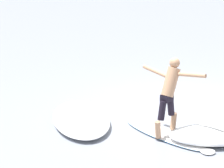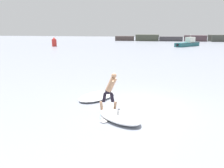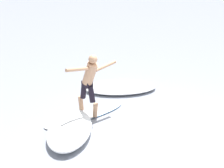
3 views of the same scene
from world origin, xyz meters
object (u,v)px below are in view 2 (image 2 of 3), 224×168
Objects in this scene: fishing_boat_near_jetty at (188,43)px; surfboard at (108,111)px; channel_marker_buoy at (54,42)px; surfer at (111,88)px.

surfboard is at bearing -102.48° from fishing_boat_near_jetty.
surfer is at bearing -61.19° from channel_marker_buoy.
channel_marker_buoy is (-19.49, 35.70, 0.85)m from surfboard.
channel_marker_buoy is (-19.60, 35.64, -0.21)m from surfer.
surfboard is 1.28× the size of channel_marker_buoy.
fishing_boat_near_jetty reaches higher than surfer.
surfboard is at bearing -61.36° from channel_marker_buoy.
surfboard is 0.34× the size of fishing_boat_near_jetty.
channel_marker_buoy is (-28.67, -5.75, 0.24)m from fishing_boat_near_jetty.
surfer is 40.67m from channel_marker_buoy.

